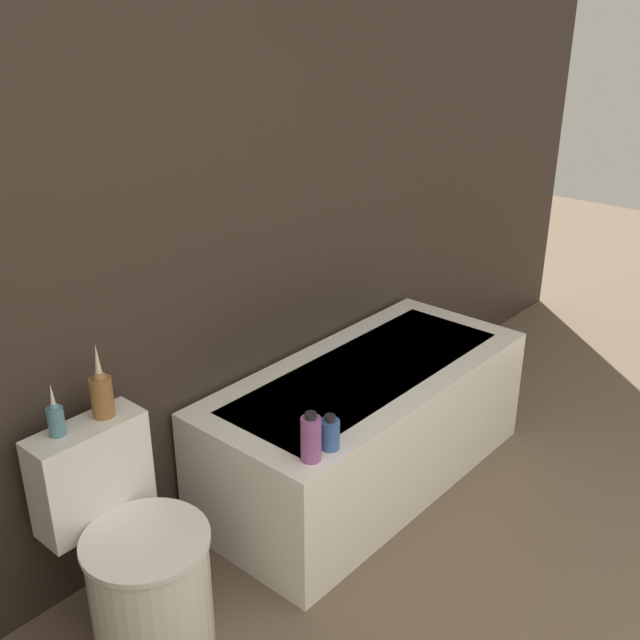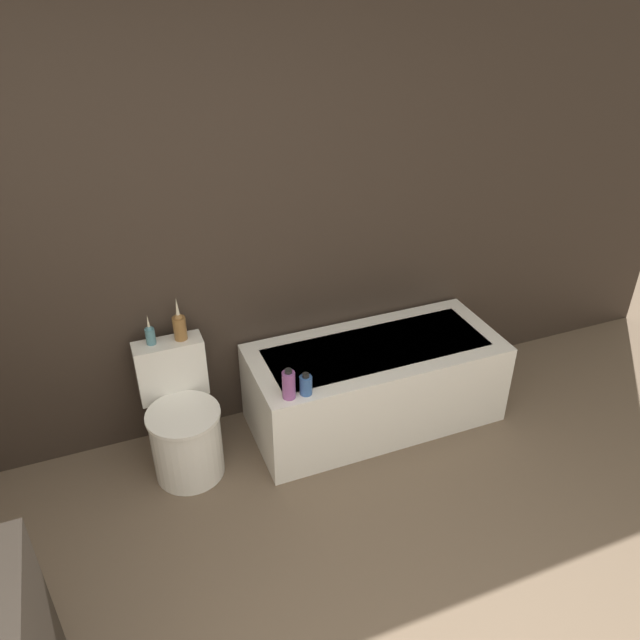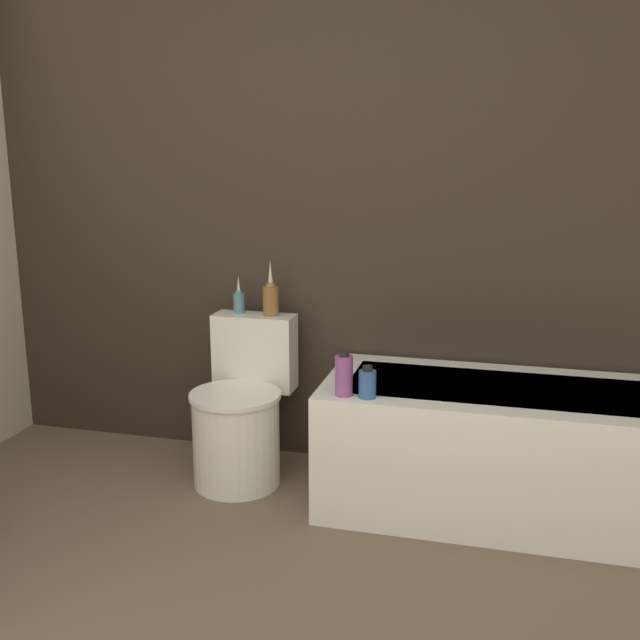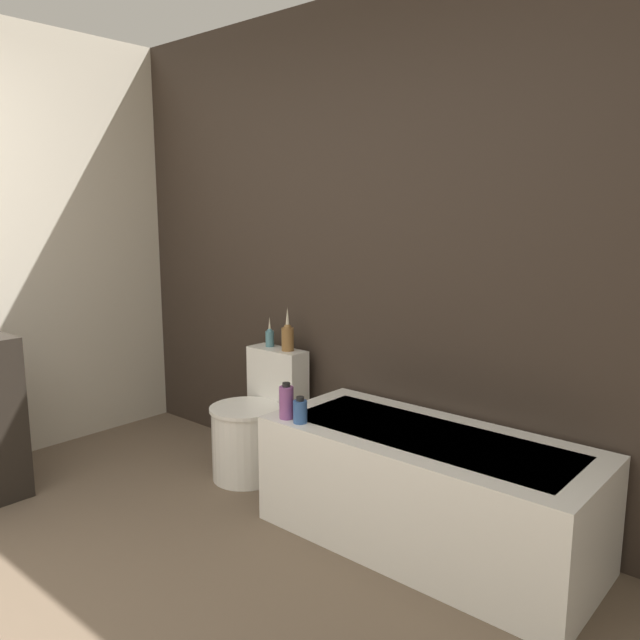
# 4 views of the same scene
# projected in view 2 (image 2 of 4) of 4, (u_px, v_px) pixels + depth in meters

# --- Properties ---
(wall_back_tiled) EXTENTS (6.40, 0.06, 2.60)m
(wall_back_tiled) POSITION_uv_depth(u_px,v_px,m) (217.00, 220.00, 3.29)
(wall_back_tiled) COLOR #332821
(wall_back_tiled) RESTS_ON ground_plane
(bathtub) EXTENTS (1.50, 0.65, 0.53)m
(bathtub) POSITION_uv_depth(u_px,v_px,m) (375.00, 383.00, 3.78)
(bathtub) COLOR white
(bathtub) RESTS_ON ground
(toilet) EXTENTS (0.40, 0.54, 0.71)m
(toilet) POSITION_uv_depth(u_px,v_px,m) (183.00, 425.00, 3.42)
(toilet) COLOR white
(toilet) RESTS_ON ground
(vase_gold) EXTENTS (0.05, 0.05, 0.18)m
(vase_gold) POSITION_uv_depth(u_px,v_px,m) (150.00, 334.00, 3.31)
(vase_gold) COLOR teal
(vase_gold) RESTS_ON toilet
(vase_silver) EXTENTS (0.07, 0.07, 0.25)m
(vase_silver) POSITION_uv_depth(u_px,v_px,m) (179.00, 325.00, 3.34)
(vase_silver) COLOR olive
(vase_silver) RESTS_ON toilet
(shampoo_bottle_tall) EXTENTS (0.07, 0.07, 0.18)m
(shampoo_bottle_tall) POSITION_uv_depth(u_px,v_px,m) (289.00, 385.00, 3.20)
(shampoo_bottle_tall) COLOR #8C4C8C
(shampoo_bottle_tall) RESTS_ON bathtub
(shampoo_bottle_short) EXTENTS (0.07, 0.07, 0.13)m
(shampoo_bottle_short) POSITION_uv_depth(u_px,v_px,m) (306.00, 385.00, 3.24)
(shampoo_bottle_short) COLOR #335999
(shampoo_bottle_short) RESTS_ON bathtub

